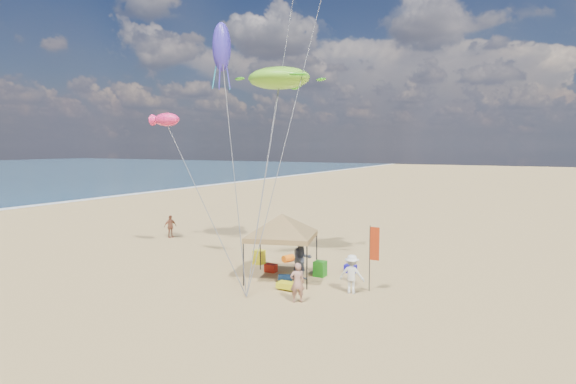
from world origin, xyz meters
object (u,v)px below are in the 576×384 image
cooler_blue (350,269)px  person_near_c (352,274)px  cooler_red (271,268)px  chair_yellow (259,257)px  person_near_a (297,283)px  feather_flag (373,247)px  person_near_b (302,259)px  chair_green (320,269)px  canopy_tent (282,216)px  person_far_a (170,226)px  beach_cart (288,285)px

cooler_blue → person_near_c: bearing=-68.1°
cooler_red → chair_yellow: (-1.33, 1.08, 0.16)m
person_near_a → cooler_red: bearing=-84.6°
feather_flag → cooler_red: 5.52m
cooler_red → cooler_blue: size_ratio=1.00×
chair_yellow → person_near_c: 6.36m
chair_yellow → person_near_b: size_ratio=0.37×
chair_green → person_near_a: bearing=-78.4°
canopy_tent → person_near_c: canopy_tent is taller
person_near_a → person_far_a: size_ratio=1.04×
chair_yellow → person_near_c: bearing=-22.0°
person_near_a → canopy_tent: bearing=-88.4°
canopy_tent → beach_cart: 3.16m
chair_yellow → cooler_blue: bearing=7.2°
canopy_tent → cooler_red: bearing=143.1°
cooler_blue → chair_green: 1.61m
person_far_a → canopy_tent: bearing=-95.7°
cooler_blue → person_far_a: person_far_a is taller
canopy_tent → person_near_c: bearing=-8.4°
person_far_a → beach_cart: bearing=-99.1°
chair_yellow → person_near_a: (4.46, -4.42, 0.42)m
chair_yellow → person_far_a: (-8.76, 3.19, 0.39)m
chair_yellow → person_near_a: person_near_a is taller
cooler_red → chair_green: (2.36, 0.44, 0.16)m
chair_yellow → canopy_tent: bearing=-38.2°
chair_green → person_near_b: person_near_b is taller
feather_flag → cooler_blue: 3.40m
person_near_c → cooler_red: bearing=-22.1°
chair_yellow → person_near_b: (3.22, -1.59, 0.60)m
canopy_tent → cooler_blue: (2.33, 2.45, -2.65)m
cooler_blue → beach_cart: bearing=-108.4°
person_far_a → cooler_blue: bearing=-82.2°
feather_flag → chair_yellow: 6.94m
canopy_tent → person_far_a: canopy_tent is taller
canopy_tent → person_near_b: bearing=17.3°
person_near_a → person_near_b: size_ratio=0.81×
person_near_a → person_near_c: size_ratio=0.97×
person_near_b → feather_flag: bearing=-48.6°
person_near_b → person_near_a: bearing=-112.6°
person_near_a → person_near_c: 2.49m
person_near_c → person_far_a: bearing=-27.1°
feather_flag → chair_green: 3.41m
chair_green → person_near_c: (2.20, -1.73, 0.44)m
person_near_b → cooler_red: bearing=118.8°
cooler_blue → person_near_a: size_ratio=0.35×
feather_flag → person_far_a: bearing=162.2°
cooler_red → chair_green: 2.40m
person_near_a → person_near_b: (-1.24, 2.83, 0.18)m
canopy_tent → beach_cart: canopy_tent is taller
chair_yellow → person_near_a: 6.30m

